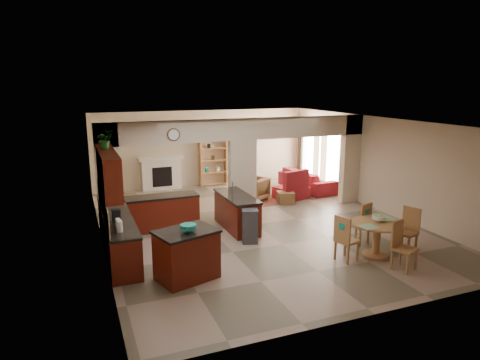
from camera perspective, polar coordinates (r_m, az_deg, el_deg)
name	(u,v)px	position (r m, az deg, el deg)	size (l,w,h in m)	color
floor	(256,224)	(11.75, 2.12, -5.93)	(10.00, 10.00, 0.00)	gray
ceiling	(257,121)	(11.17, 2.24, 7.81)	(10.00, 10.00, 0.00)	white
wall_back	(202,148)	(16.01, -5.03, 4.24)	(8.00, 8.00, 0.00)	#C9B193
wall_front	(381,235)	(7.25, 18.34, -6.97)	(8.00, 8.00, 0.00)	#C9B193
wall_left	(99,187)	(10.47, -18.32, -0.95)	(10.00, 10.00, 0.00)	#C9B193
wall_right	(379,164)	(13.46, 17.99, 2.03)	(10.00, 10.00, 0.00)	#C9B193
partition_left_pier	(108,178)	(11.46, -17.14, 0.29)	(0.60, 0.25, 2.80)	#C9B193
partition_center_pier	(242,178)	(12.34, 0.30, 0.30)	(0.80, 0.25, 2.20)	#C9B193
partition_right_pier	(350,159)	(14.05, 14.47, 2.69)	(0.60, 0.25, 2.80)	#C9B193
partition_header	(242,129)	(12.11, 0.31, 6.78)	(8.00, 0.25, 0.60)	#C9B193
kitchen_counter	(135,225)	(10.54, -13.85, -5.86)	(2.52, 3.29, 1.48)	#491108
upper_cabinets	(108,171)	(9.59, -17.17, 1.10)	(0.35, 2.40, 0.90)	#491108
peninsula	(237,212)	(11.29, -0.43, -4.27)	(0.70, 1.85, 0.91)	#491108
wall_clock	(174,135)	(11.39, -8.84, 5.99)	(0.34, 0.34, 0.03)	#53381B
rug	(264,201)	(14.05, 3.18, -2.77)	(1.60, 1.30, 0.01)	brown
fireplace	(161,173)	(15.61, -10.44, 0.93)	(1.60, 0.35, 1.20)	beige
shelving_unit	(213,162)	(16.02, -3.61, 2.46)	(1.00, 0.32, 1.80)	#A45C38
window_a	(334,158)	(15.29, 12.41, 2.83)	(0.02, 0.90, 1.90)	white
window_b	(309,151)	(16.71, 9.18, 3.79)	(0.02, 0.90, 1.90)	white
glazed_door	(321,159)	(16.02, 10.71, 2.80)	(0.02, 0.70, 2.10)	white
drape_a_left	(343,161)	(14.78, 13.57, 2.43)	(0.10, 0.28, 2.30)	#3A1817
drape_a_right	(324,156)	(15.76, 11.09, 3.18)	(0.10, 0.28, 2.30)	#3A1817
drape_b_left	(316,154)	(16.18, 10.14, 3.46)	(0.10, 0.28, 2.30)	#3A1817
drape_b_right	(300,149)	(17.20, 8.05, 4.08)	(0.10, 0.28, 2.30)	#3A1817
ceiling_fan	(262,120)	(14.53, 2.90, 8.01)	(1.00, 1.00, 0.10)	white
kitchen_island	(187,255)	(8.53, -7.12, -9.84)	(1.34, 1.12, 1.00)	#491108
teal_bowl	(188,228)	(8.27, -6.90, -6.38)	(0.31, 0.31, 0.14)	#148B7C
trash_can	(250,227)	(10.33, 1.31, -6.35)	(0.36, 0.31, 0.76)	#303032
dining_table	(377,234)	(9.97, 17.78, -6.89)	(1.15, 1.15, 0.78)	#A45C38
fruit_bowl	(379,218)	(9.96, 17.99, -4.84)	(0.29, 0.29, 0.15)	#64BF28
sofa	(307,180)	(15.63, 8.94, 0.02)	(0.95, 2.43, 0.71)	maroon
chaise	(291,192)	(14.38, 6.81, -1.66)	(1.00, 0.82, 0.40)	maroon
armchair	(254,189)	(14.03, 1.83, -1.19)	(0.81, 0.83, 0.76)	maroon
ottoman	(285,197)	(13.82, 6.08, -2.32)	(0.50, 0.50, 0.37)	maroon
plant	(105,139)	(9.80, -17.58, 5.21)	(0.37, 0.32, 0.41)	#1D4F15
chair_north	(362,222)	(10.59, 15.93, -5.39)	(0.54, 0.54, 1.02)	#A45C38
chair_east	(408,228)	(10.50, 21.53, -5.97)	(0.54, 0.54, 1.02)	#A45C38
chair_south	(401,243)	(9.48, 20.70, -7.89)	(0.54, 0.54, 1.02)	#A45C38
chair_west	(345,237)	(9.50, 13.80, -7.38)	(0.53, 0.53, 1.02)	#A45C38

